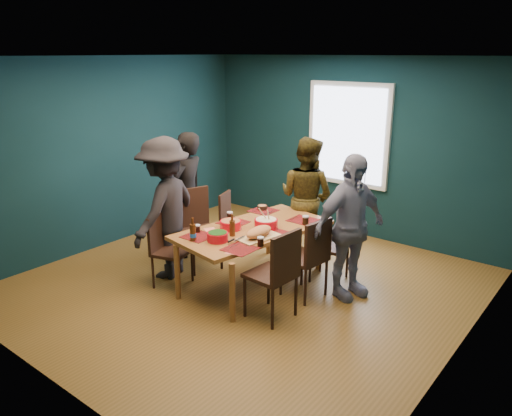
# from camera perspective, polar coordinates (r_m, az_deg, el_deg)

# --- Properties ---
(room) EXTENTS (5.01, 5.01, 2.71)m
(room) POSITION_cam_1_polar(r_m,az_deg,el_deg) (5.96, 0.30, 4.08)
(room) COLOR brown
(room) RESTS_ON ground
(dining_table) EXTENTS (1.26, 2.03, 0.72)m
(dining_table) POSITION_cam_1_polar(r_m,az_deg,el_deg) (6.03, -0.35, -2.90)
(dining_table) COLOR #A26830
(dining_table) RESTS_ON floor
(chair_left_far) EXTENTS (0.47, 0.47, 0.83)m
(chair_left_far) POSITION_cam_1_polar(r_m,az_deg,el_deg) (7.19, -2.90, -0.96)
(chair_left_far) COLOR black
(chair_left_far) RESTS_ON floor
(chair_left_mid) EXTENTS (0.60, 0.60, 1.04)m
(chair_left_mid) POSITION_cam_1_polar(r_m,az_deg,el_deg) (6.61, -6.82, -1.58)
(chair_left_mid) COLOR black
(chair_left_mid) RESTS_ON floor
(chair_left_near) EXTENTS (0.50, 0.50, 0.89)m
(chair_left_near) POSITION_cam_1_polar(r_m,az_deg,el_deg) (6.15, -10.31, -4.11)
(chair_left_near) COLOR black
(chair_left_near) RESTS_ON floor
(chair_right_far) EXTENTS (0.48, 0.48, 0.92)m
(chair_right_far) POSITION_cam_1_polar(r_m,az_deg,el_deg) (6.19, 9.22, -3.72)
(chair_right_far) COLOR black
(chair_right_far) RESTS_ON floor
(chair_right_mid) EXTENTS (0.49, 0.49, 0.97)m
(chair_right_mid) POSITION_cam_1_polar(r_m,az_deg,el_deg) (5.73, 6.25, -5.10)
(chair_right_mid) COLOR black
(chair_right_mid) RESTS_ON floor
(chair_right_near) EXTENTS (0.49, 0.49, 1.01)m
(chair_right_near) POSITION_cam_1_polar(r_m,az_deg,el_deg) (5.24, 2.50, -6.96)
(chair_right_near) COLOR black
(chair_right_near) RESTS_ON floor
(person_far_left) EXTENTS (0.51, 0.69, 1.73)m
(person_far_left) POSITION_cam_1_polar(r_m,az_deg,el_deg) (6.91, -7.88, 1.48)
(person_far_left) COLOR black
(person_far_left) RESTS_ON floor
(person_back) EXTENTS (0.82, 0.64, 1.67)m
(person_back) POSITION_cam_1_polar(r_m,az_deg,el_deg) (6.91, 5.76, 1.26)
(person_back) COLOR black
(person_back) RESTS_ON floor
(person_right) EXTENTS (0.73, 1.07, 1.69)m
(person_right) POSITION_cam_1_polar(r_m,az_deg,el_deg) (5.76, 10.66, -2.16)
(person_right) COLOR silver
(person_right) RESTS_ON floor
(person_near_left) EXTENTS (0.94, 1.28, 1.78)m
(person_near_left) POSITION_cam_1_polar(r_m,az_deg,el_deg) (6.29, -10.36, -0.04)
(person_near_left) COLOR black
(person_near_left) RESTS_ON floor
(bowl_salad) EXTENTS (0.26, 0.26, 0.11)m
(bowl_salad) POSITION_cam_1_polar(r_m,az_deg,el_deg) (5.97, -2.91, -1.89)
(bowl_salad) COLOR red
(bowl_salad) RESTS_ON dining_table
(bowl_dumpling) EXTENTS (0.28, 0.28, 0.26)m
(bowl_dumpling) POSITION_cam_1_polar(r_m,az_deg,el_deg) (5.98, 1.16, -1.76)
(bowl_dumpling) COLOR red
(bowl_dumpling) RESTS_ON dining_table
(bowl_herbs) EXTENTS (0.24, 0.24, 0.11)m
(bowl_herbs) POSITION_cam_1_polar(r_m,az_deg,el_deg) (5.60, -4.41, -3.24)
(bowl_herbs) COLOR red
(bowl_herbs) RESTS_ON dining_table
(cutting_board) EXTENTS (0.33, 0.64, 0.14)m
(cutting_board) POSITION_cam_1_polar(r_m,az_deg,el_deg) (5.66, 0.30, -2.89)
(cutting_board) COLOR #D7BA74
(cutting_board) RESTS_ON dining_table
(small_bowl) EXTENTS (0.14, 0.14, 0.06)m
(small_bowl) POSITION_cam_1_polar(r_m,az_deg,el_deg) (6.70, 0.72, 0.08)
(small_bowl) COLOR black
(small_bowl) RESTS_ON dining_table
(beer_bottle_a) EXTENTS (0.07, 0.07, 0.27)m
(beer_bottle_a) POSITION_cam_1_polar(r_m,az_deg,el_deg) (5.63, -7.22, -2.79)
(beer_bottle_a) COLOR #401F0B
(beer_bottle_a) RESTS_ON dining_table
(beer_bottle_b) EXTENTS (0.07, 0.07, 0.26)m
(beer_bottle_b) POSITION_cam_1_polar(r_m,az_deg,el_deg) (5.73, -2.73, -2.25)
(beer_bottle_b) COLOR #401F0B
(beer_bottle_b) RESTS_ON dining_table
(cola_glass_a) EXTENTS (0.07, 0.07, 0.09)m
(cola_glass_a) POSITION_cam_1_polar(r_m,az_deg,el_deg) (5.89, -6.70, -2.31)
(cola_glass_a) COLOR black
(cola_glass_a) RESTS_ON dining_table
(cola_glass_b) EXTENTS (0.07, 0.07, 0.10)m
(cola_glass_b) POSITION_cam_1_polar(r_m,az_deg,el_deg) (5.45, 0.53, -3.80)
(cola_glass_b) COLOR black
(cola_glass_b) RESTS_ON dining_table
(cola_glass_c) EXTENTS (0.08, 0.08, 0.11)m
(cola_glass_c) POSITION_cam_1_polar(r_m,az_deg,el_deg) (6.14, 5.69, -1.35)
(cola_glass_c) COLOR black
(cola_glass_c) RESTS_ON dining_table
(cola_glass_d) EXTENTS (0.08, 0.08, 0.10)m
(cola_glass_d) POSITION_cam_1_polar(r_m,az_deg,el_deg) (6.29, -3.00, -0.86)
(cola_glass_d) COLOR black
(cola_glass_d) RESTS_ON dining_table
(napkin_a) EXTENTS (0.16, 0.16, 0.00)m
(napkin_a) POSITION_cam_1_polar(r_m,az_deg,el_deg) (5.89, 2.57, -2.71)
(napkin_a) COLOR #E97862
(napkin_a) RESTS_ON dining_table
(napkin_b) EXTENTS (0.18, 0.18, 0.00)m
(napkin_b) POSITION_cam_1_polar(r_m,az_deg,el_deg) (5.98, -5.27, -2.47)
(napkin_b) COLOR #E97862
(napkin_b) RESTS_ON dining_table
(napkin_c) EXTENTS (0.17, 0.17, 0.00)m
(napkin_c) POSITION_cam_1_polar(r_m,az_deg,el_deg) (5.30, -2.69, -5.06)
(napkin_c) COLOR #E97862
(napkin_c) RESTS_ON dining_table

